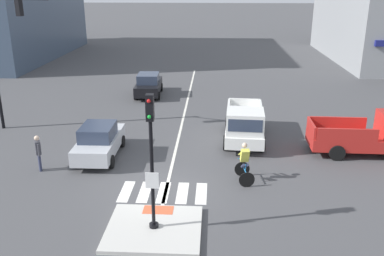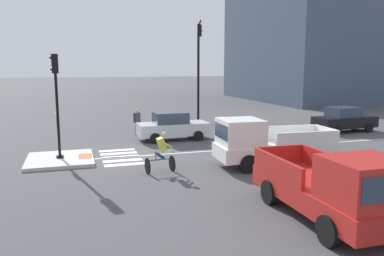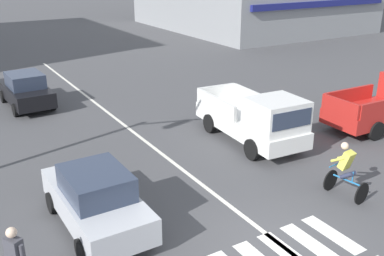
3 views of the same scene
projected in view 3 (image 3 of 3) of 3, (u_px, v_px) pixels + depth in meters
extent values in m
plane|color=#474749|center=(281.00, 248.00, 10.78)|extent=(300.00, 300.00, 0.00)
cube|color=silver|center=(287.00, 253.00, 10.58)|extent=(0.44, 1.80, 0.01)
cube|color=silver|center=(311.00, 243.00, 10.94)|extent=(0.44, 1.80, 0.01)
cube|color=silver|center=(332.00, 234.00, 11.31)|extent=(0.44, 1.80, 0.01)
cube|color=silver|center=(124.00, 125.00, 18.83)|extent=(0.14, 28.00, 0.01)
cube|color=navy|center=(322.00, 4.00, 37.46)|extent=(15.11, 0.30, 0.50)
cube|color=silver|center=(96.00, 203.00, 11.47)|extent=(1.76, 4.13, 0.70)
cube|color=#2D384C|center=(96.00, 183.00, 11.12)|extent=(1.51, 1.92, 0.64)
cylinder|color=black|center=(52.00, 203.00, 12.20)|extent=(0.19, 0.60, 0.60)
cylinder|color=black|center=(109.00, 187.00, 13.02)|extent=(0.19, 0.60, 0.60)
cylinder|color=black|center=(82.00, 251.00, 10.18)|extent=(0.19, 0.60, 0.60)
cylinder|color=black|center=(147.00, 229.00, 11.00)|extent=(0.19, 0.60, 0.60)
cube|color=black|center=(26.00, 93.00, 21.03)|extent=(1.89, 4.17, 0.70)
cube|color=#2D384C|center=(25.00, 80.00, 20.67)|extent=(1.57, 1.97, 0.64)
cylinder|color=black|center=(3.00, 96.00, 21.71)|extent=(0.21, 0.61, 0.60)
cylinder|color=black|center=(37.00, 91.00, 22.57)|extent=(0.21, 0.61, 0.60)
cylinder|color=black|center=(15.00, 110.00, 19.73)|extent=(0.21, 0.61, 0.60)
cylinder|color=black|center=(52.00, 104.00, 20.59)|extent=(0.21, 0.61, 0.60)
cube|color=red|center=(381.00, 111.00, 18.40)|extent=(5.13, 1.99, 0.60)
cube|color=red|center=(349.00, 96.00, 18.44)|extent=(2.81, 0.17, 0.60)
cube|color=red|center=(340.00, 107.00, 17.03)|extent=(0.13, 1.80, 0.60)
cylinder|color=black|center=(339.00, 117.00, 18.60)|extent=(0.76, 0.25, 0.76)
cylinder|color=black|center=(376.00, 131.00, 17.12)|extent=(0.76, 0.25, 0.76)
cube|color=white|center=(249.00, 123.00, 17.03)|extent=(2.19, 5.20, 0.60)
cube|color=white|center=(276.00, 114.00, 15.40)|extent=(1.90, 1.80, 1.10)
cube|color=#2D384C|center=(292.00, 119.00, 14.69)|extent=(1.62, 0.17, 0.60)
cube|color=white|center=(253.00, 98.00, 18.05)|extent=(0.28, 2.81, 0.60)
cube|color=white|center=(216.00, 105.00, 17.28)|extent=(0.28, 2.81, 0.60)
cube|color=white|center=(216.00, 92.00, 18.89)|extent=(1.80, 0.20, 0.60)
cylinder|color=black|center=(294.00, 140.00, 16.22)|extent=(0.28, 0.77, 0.76)
cylinder|color=black|center=(253.00, 149.00, 15.43)|extent=(0.28, 0.77, 0.76)
cylinder|color=black|center=(248.00, 116.00, 18.69)|extent=(0.28, 0.77, 0.76)
cylinder|color=black|center=(210.00, 123.00, 17.90)|extent=(0.28, 0.77, 0.76)
cylinder|color=black|center=(330.00, 180.00, 13.37)|extent=(0.66, 0.12, 0.66)
cylinder|color=black|center=(362.00, 194.00, 12.60)|extent=(0.66, 0.12, 0.66)
cylinder|color=#2370AD|center=(347.00, 180.00, 12.91)|extent=(0.16, 0.89, 0.05)
cylinder|color=#2370AD|center=(353.00, 177.00, 12.71)|extent=(0.04, 0.04, 0.30)
cylinder|color=#2370AD|center=(334.00, 165.00, 13.15)|extent=(0.44, 0.09, 0.04)
cylinder|color=#2D334C|center=(346.00, 176.00, 12.79)|extent=(0.17, 0.41, 0.33)
cylinder|color=#2D334C|center=(349.00, 174.00, 12.88)|extent=(0.17, 0.41, 0.33)
cube|color=#DBD64C|center=(347.00, 160.00, 12.75)|extent=(0.38, 0.42, 0.60)
sphere|color=beige|center=(345.00, 146.00, 12.69)|extent=(0.22, 0.22, 0.22)
cylinder|color=#DBD64C|center=(338.00, 160.00, 12.79)|extent=(0.14, 0.46, 0.31)
cylinder|color=#DBD64C|center=(345.00, 157.00, 12.98)|extent=(0.14, 0.46, 0.31)
cube|color=#3F3F47|center=(15.00, 251.00, 8.83)|extent=(0.37, 0.42, 0.60)
cylinder|color=#3F3F47|center=(7.00, 250.00, 8.95)|extent=(0.09, 0.09, 0.56)
sphere|color=beige|center=(11.00, 233.00, 8.67)|extent=(0.22, 0.22, 0.22)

